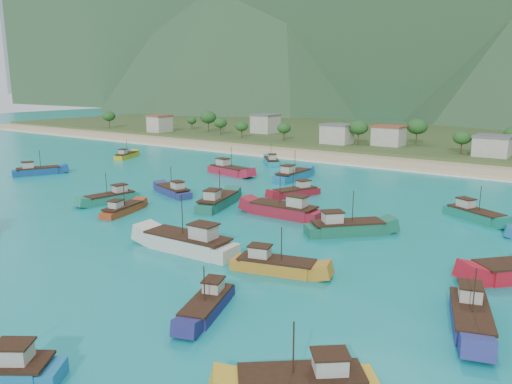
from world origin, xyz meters
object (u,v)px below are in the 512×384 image
Objects in this scene: boat_9 at (275,266)px; boat_26 at (271,162)px; boat_22 at (229,171)px; boat_11 at (304,384)px; boat_23 at (122,210)px; boat_20 at (173,192)px; boat_8 at (111,198)px; boat_3 at (218,202)px; boat_10 at (189,244)px; boat_13 at (474,215)px; boat_1 at (470,318)px; boat_32 at (293,176)px; boat_21 at (37,171)px; boat_14 at (208,306)px; boat_0 at (296,193)px; boat_28 at (346,228)px; boat_15 at (285,211)px; boat_27 at (126,156)px.

boat_26 reaches higher than boat_9.
boat_11 is at bearing 52.14° from boat_22.
boat_20 is at bearing 87.73° from boat_23.
boat_8 and boat_9 have the same top height.
boat_3 is 0.90× the size of boat_10.
boat_1 is at bearing 40.43° from boat_13.
boat_22 reaches higher than boat_26.
boat_8 is 40.08m from boat_32.
boat_13 is at bearing 36.29° from boat_21.
boat_13 is at bearing 144.62° from boat_9.
boat_14 is 71.26m from boat_22.
boat_28 is at bearing 159.65° from boat_0.
boat_15 is at bearing -153.76° from boat_8.
boat_28 is (34.81, 10.84, 0.28)m from boat_23.
boat_14 is at bearing 47.01° from boat_22.
boat_9 is (-21.11, 0.65, -0.05)m from boat_1.
boat_15 is at bearing 61.88° from boat_22.
boat_20 is (-19.53, -12.84, 0.03)m from boat_0.
boat_23 is (-21.77, 7.51, -0.46)m from boat_10.
boat_9 is 0.83× the size of boat_15.
boat_22 is at bearing 88.07° from boat_23.
boat_3 reaches higher than boat_11.
boat_20 is (5.11, 10.56, 0.00)m from boat_8.
boat_3 is 0.97× the size of boat_15.
boat_9 is 38.97m from boat_13.
boat_15 is at bearing -50.50° from boat_1.
boat_28 is at bearing -18.96° from boat_3.
boat_23 is at bearing -25.18° from boat_1.
boat_1 is 38.04m from boat_13.
boat_10 reaches higher than boat_13.
boat_1 is (39.01, -35.32, 0.08)m from boat_0.
boat_20 is at bearing 22.13° from boat_22.
boat_8 is at bearing 66.11° from boat_10.
boat_14 is at bearing 133.58° from boat_0.
boat_21 is (-78.98, 31.10, 0.18)m from boat_14.
boat_22 is at bearing -131.34° from boat_26.
boat_15 reaches higher than boat_23.
boat_3 is at bearing -41.12° from boat_1.
boat_27 is at bearing 159.29° from boat_26.
boat_3 is 23.24m from boat_10.
boat_32 is (15.50, -14.78, 0.18)m from boat_26.
boat_28 reaches higher than boat_26.
boat_15 reaches higher than boat_22.
boat_28 is at bearing -6.19° from boat_13.
boat_28 is (-13.67, 35.63, 0.16)m from boat_11.
boat_15 is 31.19m from boat_32.
boat_27 is (-39.26, 36.80, -0.05)m from boat_8.
boat_1 is at bearing -92.24° from boat_20.
boat_14 is 0.98× the size of boat_26.
boat_22 is at bearing -0.80° from boat_0.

